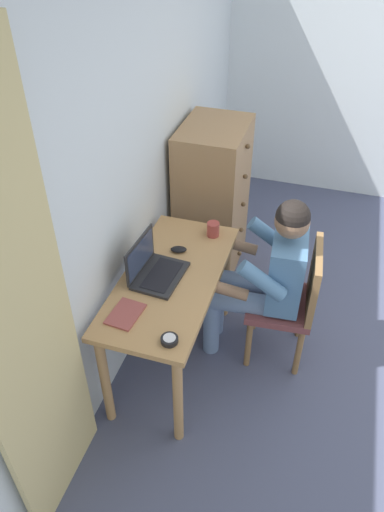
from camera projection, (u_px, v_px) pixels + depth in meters
name	position (u px, v px, depth m)	size (l,w,h in m)	color
wall_back	(138.00, 157.00, 2.94)	(4.80, 0.05, 2.50)	silver
curtain_panel	(26.00, 335.00, 1.96)	(0.61, 0.03, 2.28)	#CCB77A
desk	(171.00, 292.00, 2.92)	(1.17, 0.55, 0.75)	tan
dresser	(212.00, 199.00, 3.78)	(0.62, 0.50, 1.20)	#9E754C
chair	(292.00, 299.00, 3.06)	(0.45, 0.43, 0.88)	brown
person_seated	(265.00, 272.00, 2.98)	(0.56, 0.60, 1.20)	#6B84AD
laptop	(154.00, 268.00, 2.82)	(0.36, 0.27, 0.24)	#232326
computer_mouse	(179.00, 249.00, 3.02)	(0.06, 0.10, 0.03)	black
desk_clock	(169.00, 340.00, 2.44)	(0.09, 0.09, 0.03)	black
notebook_pad	(125.00, 314.00, 2.60)	(0.21, 0.15, 0.01)	#994742
coffee_mug	(213.00, 229.00, 3.14)	(0.12, 0.08, 0.09)	#9E3D38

